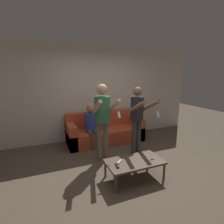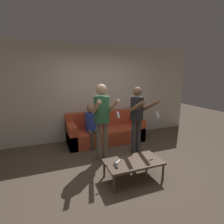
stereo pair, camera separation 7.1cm
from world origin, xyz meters
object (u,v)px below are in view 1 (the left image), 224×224
person_seated (91,123)px  remote_far (120,162)px  person_standing_left (103,114)px  coffee_table (135,162)px  remote_near (117,166)px  couch (105,132)px  person_standing_right (137,114)px

person_seated → remote_far: 1.73m
person_seated → remote_far: person_seated is taller
person_standing_left → person_seated: (-0.01, 0.87, -0.44)m
person_standing_left → coffee_table: bearing=-71.7°
person_seated → remote_near: person_seated is taller
remote_near → remote_far: bearing=47.6°
couch → person_standing_left: size_ratio=1.25×
couch → person_standing_right: person_standing_right is taller
couch → person_standing_right: 1.34m
person_standing_right → remote_far: 1.34m
remote_near → remote_far: same height
couch → coffee_table: (-0.13, -1.94, 0.04)m
person_seated → coffee_table: 1.81m
person_standing_right → couch: bearing=112.0°
person_standing_left → couch: bearing=67.8°
coffee_table → remote_far: remote_far is taller
remote_near → person_standing_right: bearing=45.3°
couch → person_seated: size_ratio=1.87×
person_seated → remote_far: size_ratio=8.21×
person_standing_right → person_standing_left: bearing=179.2°
person_standing_left → person_standing_right: size_ratio=1.05×
person_standing_right → coffee_table: (-0.55, -0.88, -0.68)m
person_standing_left → person_seated: size_ratio=1.49×
person_standing_left → remote_near: 1.18m
person_seated → remote_far: bearing=-89.1°
person_standing_left → remote_near: bearing=-94.6°
person_seated → coffee_table: (0.31, -1.76, -0.30)m
person_standing_left → person_standing_right: (0.85, -0.01, -0.07)m
person_seated → couch: bearing=21.6°
person_standing_right → coffee_table: bearing=-122.1°
person_standing_left → remote_near: person_standing_left is taller
person_standing_left → remote_far: size_ratio=12.24×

